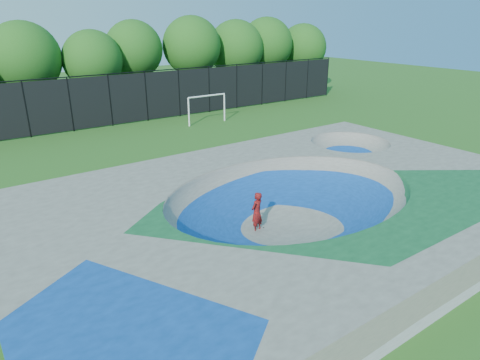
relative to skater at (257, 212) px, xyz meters
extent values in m
plane|color=#245718|center=(1.64, -0.26, -0.84)|extent=(120.00, 120.00, 0.00)
cube|color=gray|center=(1.64, -0.26, -0.09)|extent=(22.00, 14.00, 1.50)
imported|color=red|center=(0.00, 0.00, 0.00)|extent=(0.71, 0.57, 1.68)
cube|color=black|center=(0.00, 0.00, -0.82)|extent=(0.81, 0.40, 0.05)
cylinder|color=white|center=(6.49, 17.09, 0.27)|extent=(0.12, 0.12, 2.22)
cylinder|color=white|center=(9.82, 17.09, 0.27)|extent=(0.12, 0.12, 2.22)
cylinder|color=white|center=(8.16, 17.09, 1.38)|extent=(3.33, 0.12, 0.12)
cylinder|color=black|center=(-4.36, 20.74, 1.16)|extent=(0.09, 0.09, 4.00)
cylinder|color=black|center=(-1.36, 20.74, 1.16)|extent=(0.09, 0.09, 4.00)
cylinder|color=black|center=(1.64, 20.74, 1.16)|extent=(0.09, 0.09, 4.00)
cylinder|color=black|center=(4.64, 20.74, 1.16)|extent=(0.09, 0.09, 4.00)
cylinder|color=black|center=(7.64, 20.74, 1.16)|extent=(0.09, 0.09, 4.00)
cylinder|color=black|center=(10.64, 20.74, 1.16)|extent=(0.09, 0.09, 4.00)
cylinder|color=black|center=(13.64, 20.74, 1.16)|extent=(0.09, 0.09, 4.00)
cylinder|color=black|center=(16.64, 20.74, 1.16)|extent=(0.09, 0.09, 4.00)
cylinder|color=black|center=(19.64, 20.74, 1.16)|extent=(0.09, 0.09, 4.00)
cylinder|color=black|center=(22.64, 20.74, 1.16)|extent=(0.09, 0.09, 4.00)
cylinder|color=black|center=(25.64, 20.74, 1.16)|extent=(0.09, 0.09, 4.00)
cube|color=black|center=(1.64, 20.74, 1.16)|extent=(48.00, 0.03, 3.80)
cylinder|color=black|center=(1.64, 20.74, 3.16)|extent=(48.00, 0.08, 0.08)
cylinder|color=#423421|center=(-3.06, 25.80, 0.66)|extent=(0.44, 0.44, 3.00)
sphere|color=#1D5716|center=(-3.06, 25.80, 4.25)|extent=(5.56, 5.56, 5.56)
cylinder|color=#423421|center=(1.92, 24.87, 0.61)|extent=(0.44, 0.44, 2.89)
sphere|color=#1D5716|center=(1.92, 24.87, 3.88)|extent=(4.88, 4.88, 4.88)
cylinder|color=#423421|center=(5.99, 25.85, 0.88)|extent=(0.44, 0.44, 3.44)
sphere|color=#1D5716|center=(5.99, 25.85, 4.51)|extent=(5.09, 5.09, 5.09)
cylinder|color=#423421|center=(11.39, 24.93, 0.88)|extent=(0.44, 0.44, 3.45)
sphere|color=#1D5716|center=(11.39, 24.93, 4.67)|extent=(5.49, 5.49, 5.49)
cylinder|color=#423421|center=(16.69, 25.20, 0.65)|extent=(0.44, 0.44, 2.99)
sphere|color=#1D5716|center=(16.69, 25.20, 4.25)|extent=(5.60, 5.60, 5.60)
cylinder|color=#423421|center=(20.85, 25.41, 0.78)|extent=(0.44, 0.44, 3.25)
sphere|color=#1D5716|center=(20.85, 25.41, 4.50)|extent=(5.57, 5.57, 5.57)
cylinder|color=#423421|center=(25.89, 25.07, 0.56)|extent=(0.44, 0.44, 2.81)
sphere|color=#1D5716|center=(25.89, 25.07, 3.95)|extent=(5.29, 5.29, 5.29)
camera|label=1|loc=(-9.44, -12.06, 7.21)|focal=32.00mm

